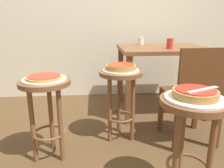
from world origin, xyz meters
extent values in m
plane|color=brown|center=(0.00, 0.00, 0.00)|extent=(6.00, 6.00, 0.00)
cylinder|color=brown|center=(0.41, -0.37, 0.61)|extent=(0.37, 0.37, 0.03)
cylinder|color=brown|center=(0.41, -0.26, 0.30)|extent=(0.04, 0.04, 0.59)
cylinder|color=brown|center=(0.31, -0.43, 0.30)|extent=(0.04, 0.04, 0.59)
cylinder|color=brown|center=(0.51, -0.43, 0.30)|extent=(0.04, 0.04, 0.59)
torus|color=brown|center=(0.41, -0.37, 0.21)|extent=(0.25, 0.25, 0.02)
cylinder|color=white|center=(0.41, -0.37, 0.64)|extent=(0.33, 0.33, 0.01)
cylinder|color=#B78442|center=(0.41, -0.37, 0.66)|extent=(0.24, 0.24, 0.04)
cylinder|color=red|center=(0.41, -0.37, 0.68)|extent=(0.21, 0.21, 0.01)
cylinder|color=brown|center=(-0.49, 0.11, 0.61)|extent=(0.37, 0.37, 0.03)
cylinder|color=brown|center=(-0.49, 0.22, 0.30)|extent=(0.04, 0.04, 0.59)
cylinder|color=brown|center=(-0.59, 0.05, 0.30)|extent=(0.04, 0.04, 0.59)
cylinder|color=brown|center=(-0.39, 0.05, 0.30)|extent=(0.04, 0.04, 0.59)
torus|color=brown|center=(-0.49, 0.11, 0.21)|extent=(0.25, 0.25, 0.02)
cylinder|color=silver|center=(-0.49, 0.11, 0.64)|extent=(0.32, 0.32, 0.01)
cylinder|color=tan|center=(-0.49, 0.11, 0.65)|extent=(0.26, 0.26, 0.01)
cylinder|color=#B23823|center=(-0.49, 0.11, 0.66)|extent=(0.23, 0.23, 0.01)
cylinder|color=brown|center=(0.09, 0.36, 0.61)|extent=(0.37, 0.37, 0.03)
cylinder|color=brown|center=(0.09, 0.47, 0.30)|extent=(0.04, 0.04, 0.59)
cylinder|color=brown|center=(-0.01, 0.30, 0.30)|extent=(0.04, 0.04, 0.59)
cylinder|color=brown|center=(0.20, 0.30, 0.30)|extent=(0.04, 0.04, 0.59)
torus|color=brown|center=(0.09, 0.36, 0.21)|extent=(0.25, 0.25, 0.02)
cylinder|color=white|center=(0.09, 0.36, 0.64)|extent=(0.31, 0.31, 0.01)
cylinder|color=#B78442|center=(0.09, 0.36, 0.66)|extent=(0.26, 0.26, 0.04)
cylinder|color=red|center=(0.09, 0.36, 0.68)|extent=(0.23, 0.23, 0.01)
cube|color=brown|center=(0.65, 0.97, 0.74)|extent=(0.97, 0.78, 0.04)
cube|color=brown|center=(0.21, 0.63, 0.36)|extent=(0.06, 0.06, 0.72)
cube|color=brown|center=(1.08, 0.63, 0.36)|extent=(0.06, 0.06, 0.72)
cube|color=brown|center=(0.21, 1.31, 0.36)|extent=(0.06, 0.06, 0.72)
cube|color=brown|center=(1.08, 1.31, 0.36)|extent=(0.06, 0.06, 0.72)
cylinder|color=red|center=(0.67, 0.81, 0.81)|extent=(0.07, 0.07, 0.11)
cylinder|color=silver|center=(0.44, 1.18, 0.80)|extent=(0.07, 0.07, 0.09)
cube|color=#5B3319|center=(0.69, 0.28, 0.43)|extent=(0.42, 0.42, 0.04)
cube|color=#5B3319|center=(0.70, 0.10, 0.65)|extent=(0.40, 0.05, 0.40)
cube|color=#5B3319|center=(0.86, 0.47, 0.21)|extent=(0.04, 0.04, 0.42)
cube|color=#5B3319|center=(0.50, 0.45, 0.21)|extent=(0.04, 0.04, 0.42)
cube|color=#5B3319|center=(0.88, 0.11, 0.21)|extent=(0.04, 0.04, 0.42)
cube|color=#5B3319|center=(0.52, 0.09, 0.21)|extent=(0.04, 0.04, 0.42)
cube|color=silver|center=(0.44, -0.39, 0.69)|extent=(0.21, 0.11, 0.01)
camera|label=1|loc=(-0.14, -1.46, 1.04)|focal=35.22mm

